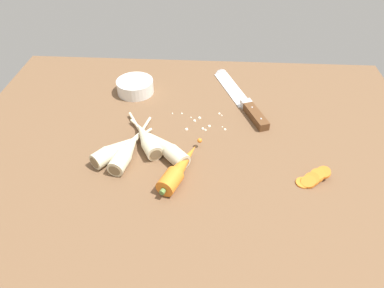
{
  "coord_description": "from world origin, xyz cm",
  "views": [
    {
      "loc": [
        4.1,
        -69.31,
        58.77
      ],
      "look_at": [
        0.0,
        -2.0,
        1.5
      ],
      "focal_mm": 33.51,
      "sensor_mm": 36.0,
      "label": 1
    }
  ],
  "objects": [
    {
      "name": "parsnip_front",
      "position": [
        -15.32,
        -5.84,
        1.98
      ],
      "size": [
        7.06,
        22.13,
        4.0
      ],
      "color": "beige",
      "rests_on": "ground_plane"
    },
    {
      "name": "parsnip_mid_left",
      "position": [
        -18.52,
        -5.95,
        1.98
      ],
      "size": [
        12.91,
        15.97,
        4.0
      ],
      "color": "beige",
      "rests_on": "ground_plane"
    },
    {
      "name": "parsnip_back",
      "position": [
        -6.43,
        -4.04,
        1.98
      ],
      "size": [
        17.39,
        18.52,
        4.0
      ],
      "color": "beige",
      "rests_on": "ground_plane"
    },
    {
      "name": "mince_crumbs",
      "position": [
        2.0,
        8.57,
        0.39
      ],
      "size": [
        15.35,
        8.44,
        0.88
      ],
      "color": "silver",
      "rests_on": "ground_plane"
    },
    {
      "name": "prep_bowl",
      "position": [
        -18.76,
        23.2,
        2.15
      ],
      "size": [
        11.0,
        11.0,
        4.0
      ],
      "color": "white",
      "rests_on": "ground_plane"
    },
    {
      "name": "carrot_slice_stack",
      "position": [
        27.89,
        -11.45,
        0.94
      ],
      "size": [
        8.01,
        5.51,
        3.08
      ],
      "color": "orange",
      "rests_on": "ground_plane"
    },
    {
      "name": "chefs_knife",
      "position": [
        12.29,
        22.71,
        0.65
      ],
      "size": [
        15.73,
        33.57,
        4.18
      ],
      "color": "silver",
      "rests_on": "ground_plane"
    },
    {
      "name": "ground_plane",
      "position": [
        0.0,
        0.0,
        -2.0
      ],
      "size": [
        120.0,
        90.0,
        4.0
      ],
      "primitive_type": "cube",
      "color": "brown"
    },
    {
      "name": "whole_carrot",
      "position": [
        -2.28,
        -11.39,
        2.1
      ],
      "size": [
        9.76,
        18.67,
        4.2
      ],
      "color": "orange",
      "rests_on": "ground_plane"
    },
    {
      "name": "parsnip_mid_right",
      "position": [
        -11.51,
        -1.28,
        1.98
      ],
      "size": [
        11.77,
        18.61,
        4.0
      ],
      "color": "beige",
      "rests_on": "ground_plane"
    }
  ]
}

